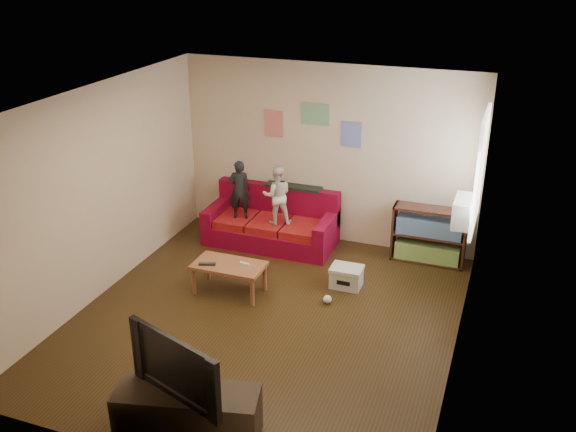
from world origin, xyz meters
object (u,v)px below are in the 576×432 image
(coffee_table, at_px, (229,268))
(tv_stand, at_px, (188,414))
(bookshelf, at_px, (429,238))
(sofa, at_px, (272,225))
(file_box, at_px, (346,277))
(child_b, at_px, (277,195))
(television, at_px, (184,363))
(child_a, at_px, (240,190))

(coffee_table, xyz_separation_m, tv_stand, (0.77, -2.56, -0.11))
(bookshelf, bearing_deg, sofa, -176.01)
(file_box, bearing_deg, coffee_table, -154.46)
(child_b, relative_size, television, 0.79)
(sofa, bearing_deg, coffee_table, -88.79)
(sofa, xyz_separation_m, file_box, (1.44, -0.95, -0.14))
(child_a, distance_m, file_box, 2.17)
(bookshelf, relative_size, television, 0.93)
(coffee_table, bearing_deg, tv_stand, -73.20)
(sofa, relative_size, child_a, 2.15)
(file_box, bearing_deg, tv_stand, -101.06)
(sofa, distance_m, child_b, 0.61)
(child_b, xyz_separation_m, tv_stand, (0.66, -4.01, -0.60))
(bookshelf, height_order, file_box, bookshelf)
(child_a, bearing_deg, television, 88.93)
(bookshelf, distance_m, tv_stand, 4.60)
(child_a, relative_size, child_b, 1.02)
(sofa, xyz_separation_m, tv_stand, (0.81, -4.18, -0.04))
(bookshelf, height_order, television, television)
(bookshelf, xyz_separation_m, television, (-1.53, -4.34, 0.45))
(child_a, height_order, tv_stand, child_a)
(coffee_table, distance_m, tv_stand, 2.67)
(child_b, bearing_deg, sofa, -72.33)
(sofa, height_order, child_a, child_a)
(child_a, relative_size, file_box, 2.16)
(child_a, xyz_separation_m, tv_stand, (1.26, -4.01, -0.61))
(sofa, bearing_deg, tv_stand, -79.08)
(child_b, relative_size, tv_stand, 0.67)
(file_box, bearing_deg, sofa, 146.45)
(sofa, xyz_separation_m, coffee_table, (0.03, -1.62, 0.07))
(child_a, height_order, child_b, child_a)
(bookshelf, height_order, tv_stand, bookshelf)
(coffee_table, bearing_deg, child_a, 108.47)
(coffee_table, bearing_deg, television, -73.20)
(child_a, bearing_deg, coffee_table, 89.99)
(sofa, bearing_deg, child_b, -48.36)
(coffee_table, height_order, tv_stand, tv_stand)
(sofa, distance_m, television, 4.29)
(sofa, bearing_deg, bookshelf, 3.99)
(bookshelf, bearing_deg, file_box, -128.76)
(child_b, xyz_separation_m, file_box, (1.29, -0.79, -0.70))
(child_b, bearing_deg, television, 75.34)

